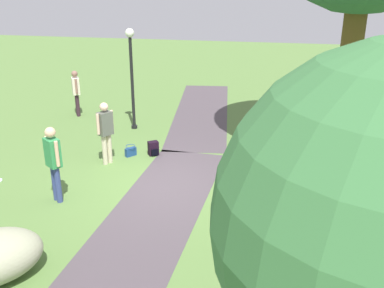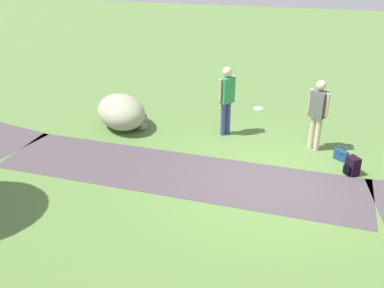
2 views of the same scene
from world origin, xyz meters
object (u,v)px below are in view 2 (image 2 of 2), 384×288
(lawn_boulder, at_px, (121,112))
(handbag_on_grass, at_px, (341,155))
(backpack_by_boulder, at_px, (141,122))
(frisbee_on_grass, at_px, (258,109))
(spare_backpack_on_lawn, at_px, (352,166))
(woman_with_handbag, at_px, (318,110))
(man_near_boulder, at_px, (226,96))

(lawn_boulder, bearing_deg, handbag_on_grass, 174.16)
(handbag_on_grass, relative_size, backpack_by_boulder, 0.96)
(backpack_by_boulder, height_order, frisbee_on_grass, backpack_by_boulder)
(handbag_on_grass, distance_m, spare_backpack_on_lawn, 0.65)
(woman_with_handbag, distance_m, man_near_boulder, 2.24)
(man_near_boulder, relative_size, backpack_by_boulder, 4.43)
(woman_with_handbag, xyz_separation_m, man_near_boulder, (2.21, -0.34, 0.04))
(woman_with_handbag, height_order, man_near_boulder, man_near_boulder)
(woman_with_handbag, bearing_deg, frisbee_on_grass, -56.05)
(man_near_boulder, bearing_deg, lawn_boulder, 4.62)
(spare_backpack_on_lawn, bearing_deg, backpack_by_boulder, -12.90)
(handbag_on_grass, distance_m, frisbee_on_grass, 3.54)
(lawn_boulder, height_order, spare_backpack_on_lawn, lawn_boulder)
(spare_backpack_on_lawn, relative_size, frisbee_on_grass, 1.43)
(lawn_boulder, xyz_separation_m, spare_backpack_on_lawn, (-5.76, 1.18, -0.24))
(man_near_boulder, relative_size, frisbee_on_grass, 6.35)
(backpack_by_boulder, xyz_separation_m, frisbee_on_grass, (-2.85, -2.20, -0.18))
(handbag_on_grass, bearing_deg, backpack_by_boulder, -6.59)
(woman_with_handbag, relative_size, spare_backpack_on_lawn, 4.28)
(frisbee_on_grass, bearing_deg, man_near_boulder, 72.37)
(man_near_boulder, bearing_deg, backpack_by_boulder, 5.43)
(handbag_on_grass, bearing_deg, frisbee_on_grass, -51.89)
(handbag_on_grass, height_order, frisbee_on_grass, handbag_on_grass)
(lawn_boulder, relative_size, handbag_on_grass, 5.34)
(lawn_boulder, xyz_separation_m, backpack_by_boulder, (-0.54, -0.01, -0.24))
(lawn_boulder, distance_m, handbag_on_grass, 5.61)
(lawn_boulder, xyz_separation_m, handbag_on_grass, (-5.57, 0.57, -0.29))
(handbag_on_grass, bearing_deg, spare_backpack_on_lawn, 107.17)
(man_near_boulder, distance_m, backpack_by_boulder, 2.38)
(spare_backpack_on_lawn, bearing_deg, lawn_boulder, -11.62)
(handbag_on_grass, distance_m, backpack_by_boulder, 5.07)
(handbag_on_grass, xyz_separation_m, spare_backpack_on_lawn, (-0.19, 0.61, 0.05))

